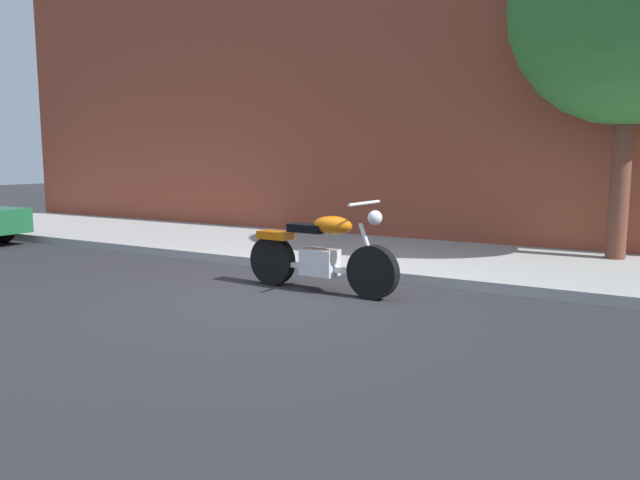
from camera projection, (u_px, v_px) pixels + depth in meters
name	position (u px, v px, depth m)	size (l,w,h in m)	color
ground_plane	(275.00, 297.00, 7.18)	(60.00, 60.00, 0.00)	#28282D
sidewalk	(383.00, 255.00, 9.80)	(21.61, 3.29, 0.14)	#A7A7A7
motorcycle	(320.00, 255.00, 7.40)	(2.10, 0.70, 1.13)	black
street_tree	(632.00, 4.00, 8.54)	(3.39, 3.39, 5.48)	brown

